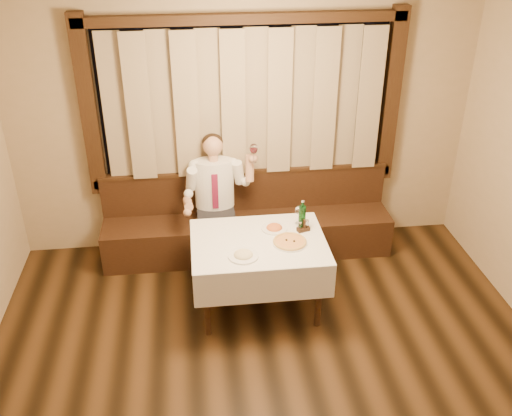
{
  "coord_description": "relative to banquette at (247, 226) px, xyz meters",
  "views": [
    {
      "loc": [
        -0.57,
        -2.81,
        3.62
      ],
      "look_at": [
        0.0,
        1.9,
        1.0
      ],
      "focal_mm": 40.0,
      "sensor_mm": 36.0,
      "label": 1
    }
  ],
  "objects": [
    {
      "name": "seated_man",
      "position": [
        -0.35,
        -0.09,
        0.52
      ],
      "size": [
        0.79,
        0.59,
        1.44
      ],
      "color": "black",
      "rests_on": "ground"
    },
    {
      "name": "room",
      "position": [
        -0.0,
        -1.75,
        1.19
      ],
      "size": [
        5.01,
        6.01,
        2.81
      ],
      "color": "black",
      "rests_on": "ground"
    },
    {
      "name": "pasta_cream",
      "position": [
        -0.17,
        -1.27,
        0.48
      ],
      "size": [
        0.28,
        0.28,
        0.1
      ],
      "rotation": [
        0.0,
        0.0,
        0.09
      ],
      "color": "white",
      "rests_on": "dining_table"
    },
    {
      "name": "banquette",
      "position": [
        0.0,
        0.0,
        0.0
      ],
      "size": [
        3.2,
        0.61,
        0.94
      ],
      "color": "black",
      "rests_on": "ground"
    },
    {
      "name": "cruet_caddy",
      "position": [
        0.45,
        -0.89,
        0.49
      ],
      "size": [
        0.13,
        0.09,
        0.13
      ],
      "rotation": [
        0.0,
        0.0,
        0.29
      ],
      "color": "black",
      "rests_on": "dining_table"
    },
    {
      "name": "table_wine_glass",
      "position": [
        0.43,
        -0.76,
        0.59
      ],
      "size": [
        0.08,
        0.08,
        0.2
      ],
      "rotation": [
        0.0,
        0.0,
        -0.24
      ],
      "color": "white",
      "rests_on": "dining_table"
    },
    {
      "name": "green_bottle",
      "position": [
        0.44,
        -0.86,
        0.58
      ],
      "size": [
        0.07,
        0.07,
        0.31
      ],
      "rotation": [
        0.0,
        0.0,
        0.19
      ],
      "color": "#104F19",
      "rests_on": "dining_table"
    },
    {
      "name": "pasta_red",
      "position": [
        0.18,
        -0.83,
        0.48
      ],
      "size": [
        0.25,
        0.25,
        0.09
      ],
      "rotation": [
        0.0,
        0.0,
        -0.05
      ],
      "color": "white",
      "rests_on": "dining_table"
    },
    {
      "name": "pizza",
      "position": [
        0.29,
        -1.1,
        0.46
      ],
      "size": [
        0.33,
        0.33,
        0.04
      ],
      "rotation": [
        0.0,
        0.0,
        -0.28
      ],
      "color": "white",
      "rests_on": "dining_table"
    },
    {
      "name": "dining_table",
      "position": [
        0.0,
        -1.02,
        0.34
      ],
      "size": [
        1.27,
        0.97,
        0.76
      ],
      "color": "black",
      "rests_on": "ground"
    }
  ]
}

